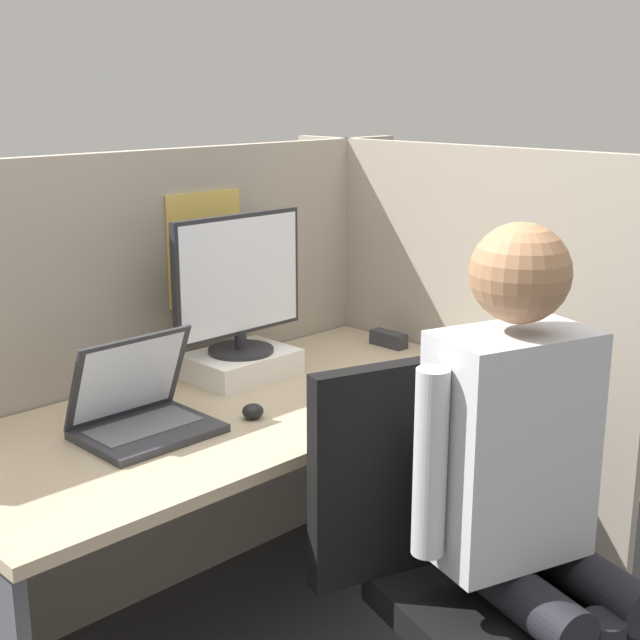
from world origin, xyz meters
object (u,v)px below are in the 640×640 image
object	(u,v)px
laptop	(142,414)
paper_box	(241,364)
monitor	(239,283)
stapler	(389,339)
person	(533,476)
office_chair	(459,569)
carrot_toy	(356,406)

from	to	relation	value
laptop	paper_box	bearing A→B (deg)	20.49
monitor	stapler	xyz separation A→B (m)	(0.55, -0.11, -0.26)
laptop	person	world-z (taller)	person
monitor	office_chair	xyz separation A→B (m)	(-0.11, -0.90, -0.51)
laptop	person	xyz separation A→B (m)	(0.40, -0.87, -0.02)
person	laptop	bearing A→B (deg)	115.00
carrot_toy	person	xyz separation A→B (m)	(-0.07, -0.58, 0.01)
monitor	stapler	size ratio (longest dim) A/B	3.49
paper_box	laptop	size ratio (longest dim) A/B	0.96
monitor	office_chair	distance (m)	1.04
laptop	stapler	bearing A→B (deg)	3.95
monitor	carrot_toy	xyz separation A→B (m)	(0.00, -0.47, -0.26)
carrot_toy	office_chair	bearing A→B (deg)	-104.60
carrot_toy	office_chair	xyz separation A→B (m)	(-0.11, -0.43, -0.25)
laptop	monitor	bearing A→B (deg)	20.79
monitor	laptop	size ratio (longest dim) A/B	1.42
paper_box	stapler	xyz separation A→B (m)	(0.55, -0.10, -0.01)
stapler	person	distance (m)	1.12
stapler	office_chair	distance (m)	1.06
stapler	paper_box	bearing A→B (deg)	169.30
paper_box	carrot_toy	size ratio (longest dim) A/B	2.32
paper_box	office_chair	bearing A→B (deg)	-96.92
monitor	carrot_toy	bearing A→B (deg)	-89.51
laptop	carrot_toy	world-z (taller)	laptop
laptop	person	bearing A→B (deg)	-65.00
paper_box	person	xyz separation A→B (m)	(-0.06, -1.04, -0.00)
laptop	person	distance (m)	0.96
monitor	carrot_toy	size ratio (longest dim) A/B	3.44
laptop	stapler	size ratio (longest dim) A/B	2.46
paper_box	carrot_toy	distance (m)	0.46
paper_box	monitor	world-z (taller)	monitor
paper_box	person	world-z (taller)	person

